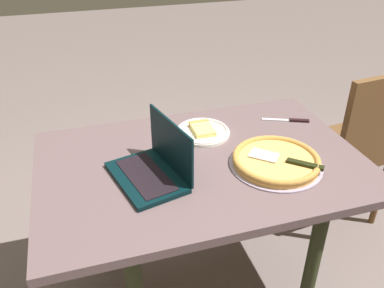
{
  "coord_description": "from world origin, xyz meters",
  "views": [
    {
      "loc": [
        -0.42,
        -1.25,
        1.61
      ],
      "look_at": [
        -0.03,
        0.03,
        0.8
      ],
      "focal_mm": 37.93,
      "sensor_mm": 36.0,
      "label": 1
    }
  ],
  "objects_px": {
    "dining_table": "(202,179)",
    "table_knife": "(290,120)",
    "laptop": "(154,166)",
    "chair_far": "(353,143)",
    "pizza_plate": "(203,131)",
    "pizza_tray": "(276,161)"
  },
  "relations": [
    {
      "from": "dining_table",
      "to": "table_knife",
      "type": "bearing_deg",
      "value": 21.65
    },
    {
      "from": "laptop",
      "to": "chair_far",
      "type": "distance_m",
      "value": 1.18
    },
    {
      "from": "chair_far",
      "to": "dining_table",
      "type": "bearing_deg",
      "value": -165.23
    },
    {
      "from": "dining_table",
      "to": "pizza_plate",
      "type": "bearing_deg",
      "value": 71.16
    },
    {
      "from": "table_knife",
      "to": "pizza_tray",
      "type": "bearing_deg",
      "value": -126.81
    },
    {
      "from": "laptop",
      "to": "dining_table",
      "type": "bearing_deg",
      "value": 14.21
    },
    {
      "from": "pizza_plate",
      "to": "chair_far",
      "type": "distance_m",
      "value": 0.88
    },
    {
      "from": "table_knife",
      "to": "chair_far",
      "type": "height_order",
      "value": "chair_far"
    },
    {
      "from": "pizza_plate",
      "to": "pizza_tray",
      "type": "distance_m",
      "value": 0.37
    },
    {
      "from": "dining_table",
      "to": "laptop",
      "type": "relative_size",
      "value": 3.58
    },
    {
      "from": "pizza_plate",
      "to": "chair_far",
      "type": "relative_size",
      "value": 0.25
    },
    {
      "from": "dining_table",
      "to": "pizza_tray",
      "type": "height_order",
      "value": "pizza_tray"
    },
    {
      "from": "dining_table",
      "to": "table_knife",
      "type": "xyz_separation_m",
      "value": [
        0.49,
        0.19,
        0.09
      ]
    },
    {
      "from": "dining_table",
      "to": "table_knife",
      "type": "height_order",
      "value": "table_knife"
    },
    {
      "from": "laptop",
      "to": "table_knife",
      "type": "bearing_deg",
      "value": 19.58
    },
    {
      "from": "pizza_plate",
      "to": "chair_far",
      "type": "xyz_separation_m",
      "value": [
        0.84,
        0.04,
        -0.23
      ]
    },
    {
      "from": "table_knife",
      "to": "laptop",
      "type": "bearing_deg",
      "value": -160.42
    },
    {
      "from": "dining_table",
      "to": "laptop",
      "type": "xyz_separation_m",
      "value": [
        -0.2,
        -0.05,
        0.13
      ]
    },
    {
      "from": "dining_table",
      "to": "pizza_tray",
      "type": "bearing_deg",
      "value": -23.44
    },
    {
      "from": "pizza_plate",
      "to": "dining_table",
      "type": "bearing_deg",
      "value": -108.84
    },
    {
      "from": "dining_table",
      "to": "pizza_tray",
      "type": "relative_size",
      "value": 3.54
    },
    {
      "from": "dining_table",
      "to": "pizza_tray",
      "type": "distance_m",
      "value": 0.3
    }
  ]
}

